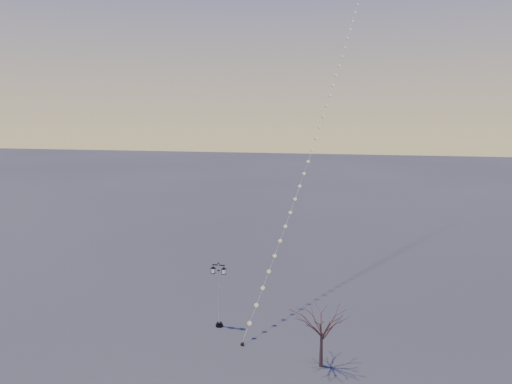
# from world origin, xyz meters

# --- Properties ---
(ground) EXTENTS (300.00, 300.00, 0.00)m
(ground) POSITION_xyz_m (0.00, 0.00, 0.00)
(ground) COLOR #434444
(ground) RESTS_ON ground
(street_lamp) EXTENTS (1.14, 0.50, 4.51)m
(street_lamp) POSITION_xyz_m (-0.40, 2.16, 2.49)
(street_lamp) COLOR black
(street_lamp) RESTS_ON ground
(bare_tree) EXTENTS (2.25, 2.25, 3.74)m
(bare_tree) POSITION_xyz_m (6.76, -1.48, 2.59)
(bare_tree) COLOR #50362C
(bare_tree) RESTS_ON ground
(kite_train) EXTENTS (8.68, 40.93, 37.82)m
(kite_train) POSITION_xyz_m (5.82, 20.08, 18.81)
(kite_train) COLOR black
(kite_train) RESTS_ON ground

